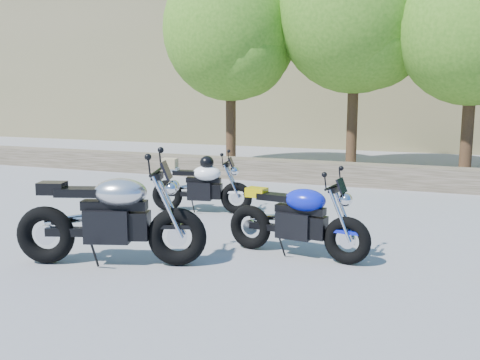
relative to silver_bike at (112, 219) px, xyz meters
name	(u,v)px	position (x,y,z in m)	size (l,w,h in m)	color
ground	(201,242)	(0.58, 1.32, -0.58)	(90.00, 90.00, 0.00)	gray
stone_wall	(301,172)	(0.58, 6.82, -0.33)	(22.00, 0.55, 0.50)	#4A4431
tree_decid_left	(233,35)	(-1.82, 8.45, 3.06)	(3.67, 3.67, 5.62)	#382314
tree_decid_mid	(360,15)	(1.48, 8.85, 3.46)	(4.08, 4.08, 6.24)	#382314
tree_decid_right	(479,30)	(4.28, 8.25, 2.92)	(3.54, 3.54, 5.41)	#382314
silver_bike	(112,219)	(0.00, 0.00, 0.00)	(2.30, 1.01, 1.19)	black
white_bike	(201,185)	(-0.25, 3.04, -0.08)	(1.82, 0.61, 1.01)	black
blue_bike	(298,220)	(2.03, 1.15, -0.10)	(1.96, 0.62, 0.98)	black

